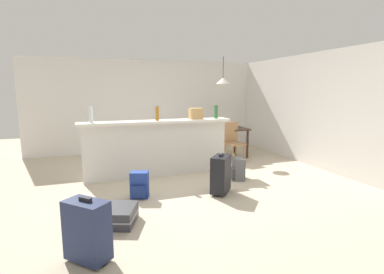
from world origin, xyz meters
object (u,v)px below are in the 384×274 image
dining_table (224,132)px  suitcase_upright_navy (87,230)px  bottle_amber (157,113)px  dining_chair_near_partition (233,140)px  pendant_lamp (223,81)px  bottle_clear (91,115)px  grocery_bag (196,114)px  suitcase_upright_black (221,174)px  suitcase_flat_charcoal (108,215)px  backpack_grey (238,169)px  backpack_blue (140,185)px  bottle_green (216,112)px

dining_table → suitcase_upright_navy: bearing=-131.2°
dining_table → bottle_amber: bearing=-150.2°
dining_chair_near_partition → pendant_lamp: size_ratio=1.33×
bottle_clear → dining_table: bearing=19.2°
bottle_clear → dining_chair_near_partition: bearing=10.9°
grocery_bag → suitcase_upright_navy: (-2.12, -2.67, -0.89)m
bottle_clear → suitcase_upright_black: (1.96, -1.32, -0.93)m
bottle_clear → suitcase_flat_charcoal: 2.18m
backpack_grey → pendant_lamp: bearing=73.6°
bottle_clear → dining_table: bottle_clear is taller
grocery_bag → suitcase_upright_black: (-0.05, -1.34, -0.89)m
suitcase_upright_navy → bottle_clear: bearing=87.6°
bottle_amber → pendant_lamp: 2.36m
bottle_clear → dining_table: (3.17, 1.11, -0.61)m
grocery_bag → backpack_blue: bearing=-141.1°
bottle_clear → dining_chair_near_partition: size_ratio=0.32×
dining_chair_near_partition → backpack_blue: (-2.51, -1.68, -0.31)m
dining_table → backpack_blue: (-2.51, -2.18, -0.44)m
bottle_green → suitcase_upright_navy: size_ratio=0.41×
suitcase_upright_navy → backpack_grey: bearing=35.1°
dining_table → pendant_lamp: pendant_lamp is taller
bottle_green → suitcase_upright_black: (-0.49, -1.32, -0.92)m
suitcase_upright_navy → backpack_blue: suitcase_upright_navy is taller
bottle_green → dining_chair_near_partition: bearing=40.2°
suitcase_upright_black → bottle_green: bearing=69.6°
suitcase_upright_navy → backpack_blue: bearing=63.9°
bottle_amber → suitcase_upright_navy: (-1.32, -2.63, -0.92)m
bottle_green → suitcase_upright_black: 1.68m
suitcase_upright_navy → suitcase_flat_charcoal: bearing=73.5°
pendant_lamp → backpack_grey: 2.62m
bottle_amber → backpack_blue: bottle_amber is taller
bottle_amber → suitcase_upright_black: size_ratio=0.41×
suitcase_upright_navy → suitcase_upright_black: (2.07, 1.33, 0.00)m
suitcase_upright_navy → suitcase_upright_black: size_ratio=1.00×
bottle_green → backpack_grey: size_ratio=0.66×
bottle_amber → suitcase_flat_charcoal: size_ratio=0.31×
bottle_clear → backpack_blue: 1.64m
bottle_amber → dining_chair_near_partition: bearing=17.8°
backpack_grey → grocery_bag: bearing=126.4°
dining_chair_near_partition → pendant_lamp: (-0.03, 0.54, 1.40)m
bottle_clear → grocery_bag: (2.01, 0.02, -0.04)m
dining_table → pendant_lamp: bearing=125.5°
bottle_clear → backpack_grey: bottle_clear is taller
grocery_bag → suitcase_upright_black: bearing=-92.2°
bottle_amber → suitcase_upright_black: bearing=-59.7°
bottle_green → pendant_lamp: pendant_lamp is taller
grocery_bag → dining_chair_near_partition: bearing=26.9°
backpack_blue → suitcase_upright_black: suitcase_upright_black is taller
suitcase_upright_black → dining_chair_near_partition: bearing=57.8°
bottle_amber → dining_chair_near_partition: size_ratio=0.30×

